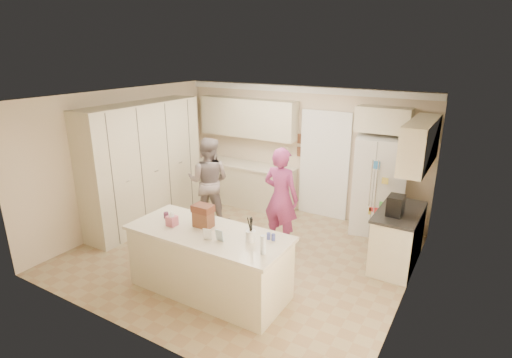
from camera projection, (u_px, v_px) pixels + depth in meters
The scene contains 41 objects.
floor at pixel (240, 255), 6.71m from camera, with size 5.20×4.60×0.02m, color #998661.
ceiling at pixel (238, 97), 5.89m from camera, with size 5.20×4.60×0.02m, color white.
wall_back at pixel (300, 150), 8.18m from camera, with size 5.20×0.02×2.60m, color beige.
wall_front at pixel (126, 238), 4.41m from camera, with size 5.20×0.02×2.60m, color beige.
wall_left at pixel (124, 159), 7.56m from camera, with size 0.02×4.60×2.60m, color beige.
wall_right at pixel (413, 214), 5.03m from camera, with size 0.02×4.60×2.60m, color beige.
crown_back at pixel (302, 89), 7.76m from camera, with size 5.20×0.08×0.12m, color white.
pantry_bank at pixel (144, 165), 7.61m from camera, with size 0.60×2.60×2.35m, color beige.
back_base_cab at pixel (245, 185), 8.76m from camera, with size 2.20×0.60×0.88m, color beige.
back_countertop at pixel (245, 165), 8.61m from camera, with size 2.24×0.63×0.04m, color beige.
back_upper_cab at pixel (248, 118), 8.40m from camera, with size 2.20×0.35×0.80m, color beige.
doorway_opening at pixel (325, 166), 7.97m from camera, with size 0.90×0.06×2.10m, color black.
doorway_casing at pixel (324, 167), 7.94m from camera, with size 1.02×0.03×2.22m, color white.
wall_frame_upper at pixel (301, 139), 8.06m from camera, with size 0.15×0.02×0.20m, color brown.
wall_frame_lower at pixel (301, 152), 8.15m from camera, with size 0.15×0.02×0.20m, color brown.
refrigerator at pixel (378, 186), 7.30m from camera, with size 0.90×0.70×1.80m, color white.
fridge_seam at pixel (373, 191), 7.01m from camera, with size 0.01×0.02×1.78m, color gray.
fridge_dispenser at pixel (362, 176), 7.03m from camera, with size 0.22×0.03×0.35m, color black.
fridge_handle_l at pixel (371, 183), 6.98m from camera, with size 0.02×0.02×0.85m, color silver.
fridge_handle_r at pixel (376, 184), 6.93m from camera, with size 0.02×0.02×0.85m, color silver.
over_fridge_cab at pixel (384, 120), 6.98m from camera, with size 0.95×0.35×0.45m, color beige.
right_base_cab at pixel (397, 239), 6.27m from camera, with size 0.60×1.20×0.88m, color beige.
right_countertop at pixel (400, 212), 6.13m from camera, with size 0.63×1.24×0.04m, color #2D2B28.
right_upper_cab at pixel (420, 144), 5.90m from camera, with size 0.35×1.50×0.70m, color beige.
coffee_maker at pixel (396, 205), 5.93m from camera, with size 0.22×0.28×0.30m, color black.
island_base at pixel (209, 263), 5.57m from camera, with size 2.20×0.90×0.88m, color beige.
island_top at pixel (208, 233), 5.43m from camera, with size 2.28×0.96×0.05m, color beige.
utensil_crock at pixel (251, 236), 5.12m from camera, with size 0.13×0.13×0.15m, color white.
tissue_box at pixel (172, 221), 5.58m from camera, with size 0.13×0.13×0.14m, color #BF5F74.
tissue_plume at pixel (171, 214), 5.55m from camera, with size 0.08×0.08×0.08m, color white.
dollhouse_body at pixel (203, 219), 5.54m from camera, with size 0.26×0.18×0.22m, color brown.
dollhouse_roof at pixel (203, 209), 5.49m from camera, with size 0.28×0.20×0.10m, color #592D1E.
jam_jar at pixel (166, 215), 5.83m from camera, with size 0.07×0.07×0.09m, color #59263F.
greeting_card_a at pixel (208, 234), 5.16m from camera, with size 0.12×0.01×0.16m, color white.
greeting_card_b at pixel (219, 235), 5.13m from camera, with size 0.12×0.01×0.16m, color silver.
water_bottle at pixel (263, 245), 4.80m from camera, with size 0.07×0.07×0.24m, color silver.
shaker_salt at pixel (269, 236), 5.19m from camera, with size 0.05×0.05×0.09m, color #3A4395.
shaker_pepper at pixel (273, 237), 5.15m from camera, with size 0.05×0.05×0.09m, color #3A4395.
teen_boy at pixel (209, 181), 7.68m from camera, with size 0.83×0.65×1.71m, color gray.
teen_girl at pixel (281, 198), 6.77m from camera, with size 0.64×0.42×1.76m, color #BB437B.
fridge_magnets at pixel (373, 191), 7.01m from camera, with size 0.76×0.02×1.44m, color tan, non-canonical shape.
Camera 1 is at (3.28, -5.00, 3.30)m, focal length 28.00 mm.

